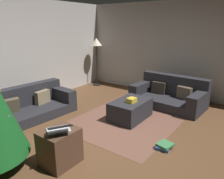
{
  "coord_description": "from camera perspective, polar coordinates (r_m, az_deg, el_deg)",
  "views": [
    {
      "loc": [
        -2.83,
        -1.88,
        1.98
      ],
      "look_at": [
        0.47,
        0.53,
        0.75
      ],
      "focal_mm": 34.94,
      "sensor_mm": 36.0,
      "label": 1
    }
  ],
  "objects": [
    {
      "name": "ottoman",
      "position": [
        4.74,
        4.82,
        -5.27
      ],
      "size": [
        0.93,
        0.61,
        0.41
      ],
      "primitive_type": "cube",
      "color": "#26262B",
      "rests_on": "ground_plane"
    },
    {
      "name": "gift_box",
      "position": [
        4.55,
        5.16,
        -2.8
      ],
      "size": [
        0.21,
        0.18,
        0.1
      ],
      "primitive_type": "cube",
      "rotation": [
        0.0,
        0.0,
        -0.11
      ],
      "color": "gold",
      "rests_on": "ottoman"
    },
    {
      "name": "laptop",
      "position": [
        3.16,
        -13.7,
        -9.97
      ],
      "size": [
        0.47,
        0.48,
        0.17
      ],
      "color": "silver",
      "rests_on": "side_table"
    },
    {
      "name": "rear_partition",
      "position": [
        5.8,
        -24.56,
        8.53
      ],
      "size": [
        6.4,
        0.12,
        2.6
      ],
      "primitive_type": "cube",
      "color": "#BCB7B2",
      "rests_on": "ground_plane"
    },
    {
      "name": "couch_right",
      "position": [
        5.69,
        14.89,
        -1.35
      ],
      "size": [
        1.06,
        1.79,
        0.73
      ],
      "rotation": [
        0.0,
        0.0,
        1.51
      ],
      "color": "#26262B",
      "rests_on": "ground_plane"
    },
    {
      "name": "couch_left",
      "position": [
        5.13,
        -21.12,
        -4.04
      ],
      "size": [
        1.95,
        0.99,
        0.67
      ],
      "rotation": [
        0.0,
        0.0,
        3.07
      ],
      "color": "#26262B",
      "rests_on": "ground_plane"
    },
    {
      "name": "ground_plane",
      "position": [
        3.93,
        2.24,
        -13.52
      ],
      "size": [
        6.4,
        6.4,
        0.0
      ],
      "primitive_type": "plane",
      "color": "brown"
    },
    {
      "name": "corner_lamp",
      "position": [
        7.18,
        -4.09,
        11.44
      ],
      "size": [
        0.36,
        0.36,
        1.56
      ],
      "color": "black",
      "rests_on": "ground_plane"
    },
    {
      "name": "corner_partition",
      "position": [
        6.29,
        18.84,
        9.66
      ],
      "size": [
        0.12,
        6.4,
        2.6
      ],
      "primitive_type": "cube",
      "color": "#B5B0AB",
      "rests_on": "ground_plane"
    },
    {
      "name": "area_rug",
      "position": [
        4.82,
        4.76,
        -7.51
      ],
      "size": [
        2.6,
        2.0,
        0.01
      ],
      "primitive_type": "cube",
      "color": "brown",
      "rests_on": "ground_plane"
    },
    {
      "name": "book_stack",
      "position": [
        3.82,
        13.45,
        -14.19
      ],
      "size": [
        0.29,
        0.28,
        0.09
      ],
      "color": "#2D5193",
      "rests_on": "ground_plane"
    },
    {
      "name": "tv_remote",
      "position": [
        4.59,
        5.19,
        -3.16
      ],
      "size": [
        0.11,
        0.17,
        0.02
      ],
      "primitive_type": "cube",
      "rotation": [
        0.0,
        0.0,
        -0.38
      ],
      "color": "black",
      "rests_on": "ottoman"
    },
    {
      "name": "side_table",
      "position": [
        3.36,
        -13.48,
        -14.43
      ],
      "size": [
        0.52,
        0.44,
        0.53
      ],
      "primitive_type": "cube",
      "color": "#4C3323",
      "rests_on": "ground_plane"
    }
  ]
}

